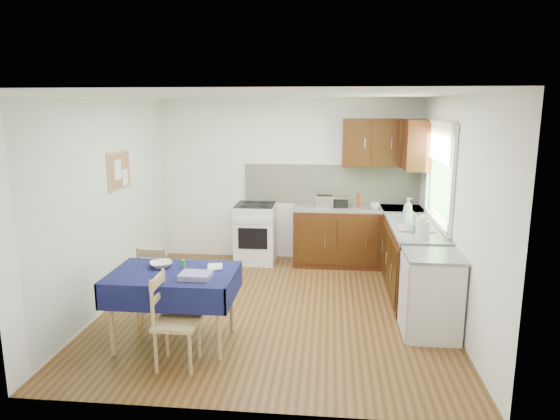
# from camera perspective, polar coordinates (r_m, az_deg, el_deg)

# --- Properties ---
(floor) EXTENTS (4.20, 4.20, 0.00)m
(floor) POSITION_cam_1_polar(r_m,az_deg,el_deg) (6.10, -0.56, -11.11)
(floor) COLOR #483213
(floor) RESTS_ON ground
(ceiling) EXTENTS (4.00, 4.20, 0.02)m
(ceiling) POSITION_cam_1_polar(r_m,az_deg,el_deg) (5.63, -0.61, 13.05)
(ceiling) COLOR white
(ceiling) RESTS_ON wall_back
(wall_back) EXTENTS (4.00, 0.02, 2.50)m
(wall_back) POSITION_cam_1_polar(r_m,az_deg,el_deg) (7.80, 1.12, 3.45)
(wall_back) COLOR white
(wall_back) RESTS_ON ground
(wall_front) EXTENTS (4.00, 0.02, 2.50)m
(wall_front) POSITION_cam_1_polar(r_m,az_deg,el_deg) (3.72, -4.16, -5.78)
(wall_front) COLOR white
(wall_front) RESTS_ON ground
(wall_left) EXTENTS (0.02, 4.20, 2.50)m
(wall_left) POSITION_cam_1_polar(r_m,az_deg,el_deg) (6.28, -19.04, 0.80)
(wall_left) COLOR silver
(wall_left) RESTS_ON ground
(wall_right) EXTENTS (0.02, 4.20, 2.50)m
(wall_right) POSITION_cam_1_polar(r_m,az_deg,el_deg) (5.87, 19.22, 0.07)
(wall_right) COLOR white
(wall_right) RESTS_ON ground
(base_cabinets) EXTENTS (1.90, 2.30, 0.86)m
(base_cabinets) POSITION_cam_1_polar(r_m,az_deg,el_deg) (7.16, 11.46, -4.25)
(base_cabinets) COLOR black
(base_cabinets) RESTS_ON ground
(worktop_back) EXTENTS (1.90, 0.60, 0.04)m
(worktop_back) POSITION_cam_1_polar(r_m,az_deg,el_deg) (7.55, 8.88, 0.20)
(worktop_back) COLOR slate
(worktop_back) RESTS_ON base_cabinets
(worktop_right) EXTENTS (0.60, 1.70, 0.04)m
(worktop_right) POSITION_cam_1_polar(r_m,az_deg,el_deg) (6.51, 15.13, -1.92)
(worktop_right) COLOR slate
(worktop_right) RESTS_ON base_cabinets
(worktop_corner) EXTENTS (0.60, 0.60, 0.04)m
(worktop_corner) POSITION_cam_1_polar(r_m,az_deg,el_deg) (7.62, 13.77, 0.10)
(worktop_corner) COLOR slate
(worktop_corner) RESTS_ON base_cabinets
(splashback) EXTENTS (2.70, 0.02, 0.60)m
(splashback) POSITION_cam_1_polar(r_m,az_deg,el_deg) (7.77, 5.90, 2.99)
(splashback) COLOR beige
(splashback) RESTS_ON wall_back
(upper_cabinets) EXTENTS (1.20, 0.85, 0.70)m
(upper_cabinets) POSITION_cam_1_polar(r_m,az_deg,el_deg) (7.47, 12.79, 7.43)
(upper_cabinets) COLOR black
(upper_cabinets) RESTS_ON wall_back
(stove) EXTENTS (0.60, 0.61, 0.92)m
(stove) POSITION_cam_1_polar(r_m,az_deg,el_deg) (7.72, -2.79, -2.64)
(stove) COLOR silver
(stove) RESTS_ON ground
(window) EXTENTS (0.04, 1.48, 1.26)m
(window) POSITION_cam_1_polar(r_m,az_deg,el_deg) (6.48, 17.80, 4.79)
(window) COLOR #285724
(window) RESTS_ON wall_right
(fridge) EXTENTS (0.58, 0.60, 0.89)m
(fridge) POSITION_cam_1_polar(r_m,az_deg,el_deg) (5.51, 16.89, -9.30)
(fridge) COLOR silver
(fridge) RESTS_ON ground
(corkboard) EXTENTS (0.04, 0.62, 0.47)m
(corkboard) POSITION_cam_1_polar(r_m,az_deg,el_deg) (6.48, -17.91, 4.33)
(corkboard) COLOR #A68153
(corkboard) RESTS_ON wall_left
(dining_table) EXTENTS (1.24, 0.84, 0.75)m
(dining_table) POSITION_cam_1_polar(r_m,az_deg,el_deg) (5.16, -12.08, -8.05)
(dining_table) COLOR #0F103F
(dining_table) RESTS_ON ground
(chair_far) EXTENTS (0.40, 0.40, 0.85)m
(chair_far) POSITION_cam_1_polar(r_m,az_deg,el_deg) (5.88, -13.88, -7.68)
(chair_far) COLOR #A68153
(chair_far) RESTS_ON ground
(chair_near) EXTENTS (0.39, 0.39, 0.88)m
(chair_near) POSITION_cam_1_polar(r_m,az_deg,el_deg) (4.79, -12.22, -11.96)
(chair_near) COLOR #A68153
(chair_near) RESTS_ON ground
(toaster) EXTENTS (0.26, 0.16, 0.20)m
(toaster) POSITION_cam_1_polar(r_m,az_deg,el_deg) (7.42, 5.10, 0.96)
(toaster) COLOR silver
(toaster) RESTS_ON worktop_back
(sandwich_press) EXTENTS (0.28, 0.24, 0.16)m
(sandwich_press) POSITION_cam_1_polar(r_m,az_deg,el_deg) (7.52, 6.70, 0.98)
(sandwich_press) COLOR black
(sandwich_press) RESTS_ON worktop_back
(sauce_bottle) EXTENTS (0.05, 0.05, 0.22)m
(sauce_bottle) POSITION_cam_1_polar(r_m,az_deg,el_deg) (7.46, 8.97, 1.06)
(sauce_bottle) COLOR red
(sauce_bottle) RESTS_ON worktop_back
(yellow_packet) EXTENTS (0.14, 0.11, 0.16)m
(yellow_packet) POSITION_cam_1_polar(r_m,az_deg,el_deg) (7.63, 7.05, 1.12)
(yellow_packet) COLOR yellow
(yellow_packet) RESTS_ON worktop_back
(dish_rack) EXTENTS (0.43, 0.33, 0.20)m
(dish_rack) POSITION_cam_1_polar(r_m,az_deg,el_deg) (6.31, 15.23, -1.93)
(dish_rack) COLOR gray
(dish_rack) RESTS_ON worktop_right
(kettle) EXTENTS (0.16, 0.16, 0.28)m
(kettle) POSITION_cam_1_polar(r_m,az_deg,el_deg) (5.89, 16.02, -1.96)
(kettle) COLOR silver
(kettle) RESTS_ON worktop_right
(cup) EXTENTS (0.16, 0.16, 0.10)m
(cup) POSITION_cam_1_polar(r_m,az_deg,el_deg) (7.40, 10.80, 0.46)
(cup) COLOR silver
(cup) RESTS_ON worktop_back
(soap_bottle_a) EXTENTS (0.17, 0.17, 0.31)m
(soap_bottle_a) POSITION_cam_1_polar(r_m,az_deg,el_deg) (6.69, 14.40, 0.03)
(soap_bottle_a) COLOR silver
(soap_bottle_a) RESTS_ON worktop_right
(soap_bottle_b) EXTENTS (0.12, 0.11, 0.19)m
(soap_bottle_b) POSITION_cam_1_polar(r_m,az_deg,el_deg) (6.80, 14.34, -0.30)
(soap_bottle_b) COLOR #1E60AF
(soap_bottle_b) RESTS_ON worktop_right
(soap_bottle_c) EXTENTS (0.18, 0.18, 0.16)m
(soap_bottle_c) POSITION_cam_1_polar(r_m,az_deg,el_deg) (6.11, 15.57, -1.85)
(soap_bottle_c) COLOR #227C28
(soap_bottle_c) RESTS_ON worktop_right
(plate_bowl) EXTENTS (0.30, 0.30, 0.06)m
(plate_bowl) POSITION_cam_1_polar(r_m,az_deg,el_deg) (5.29, -13.43, -6.07)
(plate_bowl) COLOR #FAE7CC
(plate_bowl) RESTS_ON dining_table
(book) EXTENTS (0.19, 0.23, 0.02)m
(book) POSITION_cam_1_polar(r_m,az_deg,el_deg) (5.18, -8.28, -6.48)
(book) COLOR white
(book) RESTS_ON dining_table
(spice_jar) EXTENTS (0.04, 0.04, 0.08)m
(spice_jar) POSITION_cam_1_polar(r_m,az_deg,el_deg) (5.22, -10.97, -6.05)
(spice_jar) COLOR green
(spice_jar) RESTS_ON dining_table
(tea_towel) EXTENTS (0.30, 0.24, 0.05)m
(tea_towel) POSITION_cam_1_polar(r_m,az_deg,el_deg) (4.89, -9.61, -7.40)
(tea_towel) COLOR navy
(tea_towel) RESTS_ON dining_table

